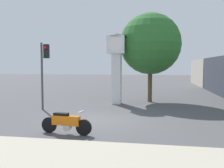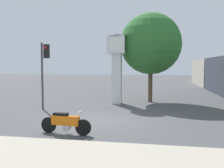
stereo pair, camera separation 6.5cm
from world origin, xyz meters
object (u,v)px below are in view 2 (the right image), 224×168
clock_tower (117,57)px  traffic_light (44,64)px  street_tree (151,44)px  motorcycle (65,123)px

clock_tower → traffic_light: 4.85m
clock_tower → street_tree: (2.20, 1.31, 0.95)m
clock_tower → traffic_light: bearing=-141.3°
traffic_light → clock_tower: bearing=38.7°
motorcycle → street_tree: (2.89, 9.11, 3.67)m
motorcycle → street_tree: 10.24m
motorcycle → street_tree: size_ratio=0.32×
motorcycle → street_tree: bearing=78.9°
clock_tower → motorcycle: bearing=-95.0°
motorcycle → clock_tower: (0.69, 7.79, 2.72)m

